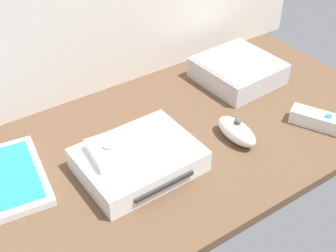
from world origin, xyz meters
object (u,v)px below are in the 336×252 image
object	(u,v)px
game_case	(5,179)
mini_computer	(238,70)
remote_wand	(327,123)
game_console	(139,160)
remote_classic_pad	(130,144)
remote_nunchuk	(237,131)

from	to	relation	value
game_case	mini_computer	bearing A→B (deg)	10.50
mini_computer	remote_wand	bearing A→B (deg)	-83.95
game_case	game_console	bearing A→B (deg)	-18.13
game_console	mini_computer	distance (cm)	37.78
remote_wand	game_case	bearing A→B (deg)	132.80
remote_classic_pad	remote_nunchuk	bearing A→B (deg)	-7.60
remote_nunchuk	game_console	bearing A→B (deg)	169.92
game_case	remote_classic_pad	distance (cm)	23.03
remote_nunchuk	game_case	bearing A→B (deg)	161.32
game_console	game_case	world-z (taller)	game_console
remote_classic_pad	mini_computer	bearing A→B (deg)	23.50
remote_wand	remote_nunchuk	bearing A→B (deg)	128.99
mini_computer	remote_nunchuk	distance (cm)	22.50
game_console	remote_nunchuk	size ratio (longest dim) A/B	2.13
game_case	remote_classic_pad	world-z (taller)	remote_classic_pad
mini_computer	remote_nunchuk	world-z (taller)	mini_computer
mini_computer	remote_wand	distance (cm)	24.70
mini_computer	remote_classic_pad	bearing A→B (deg)	-161.93
remote_wand	game_console	bearing A→B (deg)	136.28
game_case	remote_classic_pad	bearing A→B (deg)	-15.89
remote_nunchuk	remote_classic_pad	size ratio (longest dim) A/B	0.66
game_console	remote_wand	distance (cm)	39.63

